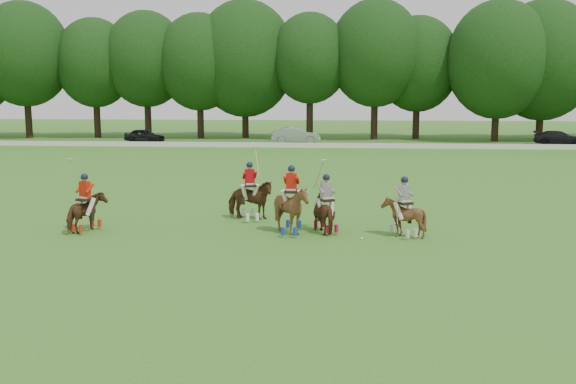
# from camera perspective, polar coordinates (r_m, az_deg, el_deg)

# --- Properties ---
(ground) EXTENTS (180.00, 180.00, 0.00)m
(ground) POSITION_cam_1_polar(r_m,az_deg,el_deg) (19.66, -4.48, -5.92)
(ground) COLOR #2E6D1F
(ground) RESTS_ON ground
(tree_line) EXTENTS (117.98, 14.32, 14.75)m
(tree_line) POSITION_cam_1_polar(r_m,az_deg,el_deg) (66.93, 2.23, 11.77)
(tree_line) COLOR black
(tree_line) RESTS_ON ground
(boundary_rail) EXTENTS (120.00, 0.10, 0.44)m
(boundary_rail) POSITION_cam_1_polar(r_m,az_deg,el_deg) (57.04, 1.50, 4.19)
(boundary_rail) COLOR white
(boundary_rail) RESTS_ON ground
(car_left) EXTENTS (4.14, 2.31, 1.33)m
(car_left) POSITION_cam_1_polar(r_m,az_deg,el_deg) (64.26, -12.63, 4.92)
(car_left) COLOR black
(car_left) RESTS_ON ground
(car_mid) EXTENTS (4.83, 2.28, 1.53)m
(car_mid) POSITION_cam_1_polar(r_m,az_deg,el_deg) (61.55, 0.67, 5.06)
(car_mid) COLOR #A5A4AA
(car_mid) RESTS_ON ground
(car_right) EXTENTS (4.82, 2.76, 1.32)m
(car_right) POSITION_cam_1_polar(r_m,az_deg,el_deg) (64.70, 22.96, 4.44)
(car_right) COLOR black
(car_right) RESTS_ON ground
(polo_red_a) EXTENTS (1.22, 1.78, 2.65)m
(polo_red_a) POSITION_cam_1_polar(r_m,az_deg,el_deg) (24.23, -17.52, -1.64)
(polo_red_a) COLOR #442512
(polo_red_a) RESTS_ON ground
(polo_red_b) EXTENTS (1.89, 1.74, 2.84)m
(polo_red_b) POSITION_cam_1_polar(r_m,az_deg,el_deg) (25.23, -3.41, -0.66)
(polo_red_b) COLOR #442512
(polo_red_b) RESTS_ON ground
(polo_red_c) EXTENTS (1.52, 1.68, 2.45)m
(polo_red_c) POSITION_cam_1_polar(r_m,az_deg,el_deg) (22.74, 0.30, -1.51)
(polo_red_c) COLOR #442512
(polo_red_c) RESTS_ON ground
(polo_stripe_a) EXTENTS (1.41, 1.79, 2.65)m
(polo_stripe_a) POSITION_cam_1_polar(r_m,az_deg,el_deg) (23.05, 3.40, -1.77)
(polo_stripe_a) COLOR #442512
(polo_stripe_a) RESTS_ON ground
(polo_stripe_b) EXTENTS (1.60, 1.65, 2.12)m
(polo_stripe_b) POSITION_cam_1_polar(r_m,az_deg,el_deg) (22.67, 10.22, -2.09)
(polo_stripe_b) COLOR #442512
(polo_stripe_b) RESTS_ON ground
(polo_ball) EXTENTS (0.09, 0.09, 0.09)m
(polo_ball) POSITION_cam_1_polar(r_m,az_deg,el_deg) (22.13, 6.56, -4.13)
(polo_ball) COLOR white
(polo_ball) RESTS_ON ground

